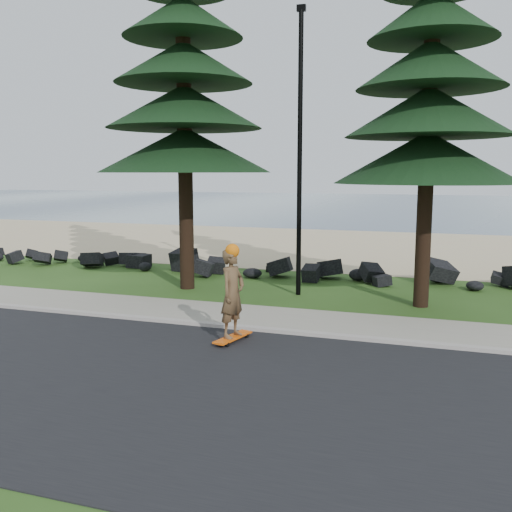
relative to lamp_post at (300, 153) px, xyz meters
The scene contains 9 objects.
ground 5.23m from the lamp_post, 90.00° to the right, with size 160.00×160.00×0.00m, color #284716.
road 8.74m from the lamp_post, 90.00° to the right, with size 160.00×7.00×0.02m, color black.
kerb 5.79m from the lamp_post, 90.00° to the right, with size 160.00×0.20×0.10m, color #A89F97.
sidewalk 5.08m from the lamp_post, 90.00° to the right, with size 160.00×2.00×0.08m, color gray.
beach_sand 12.03m from the lamp_post, 90.00° to the left, with size 160.00×15.00×0.01m, color tan.
ocean 47.98m from the lamp_post, 90.00° to the left, with size 160.00×58.00×0.01m, color #334A62.
seawall_boulders 4.78m from the lamp_post, 90.00° to the left, with size 60.00×2.40×1.10m, color black, non-canonical shape.
lamp_post is the anchor object (origin of this frame).
skateboarder 5.92m from the lamp_post, 91.75° to the right, with size 0.59×1.16×2.10m.
Camera 1 is at (4.02, -12.84, 3.60)m, focal length 40.00 mm.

